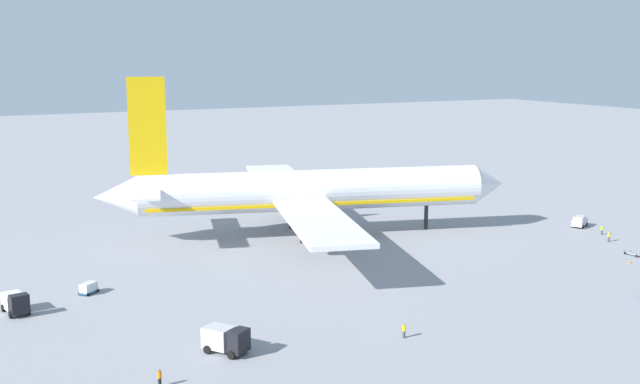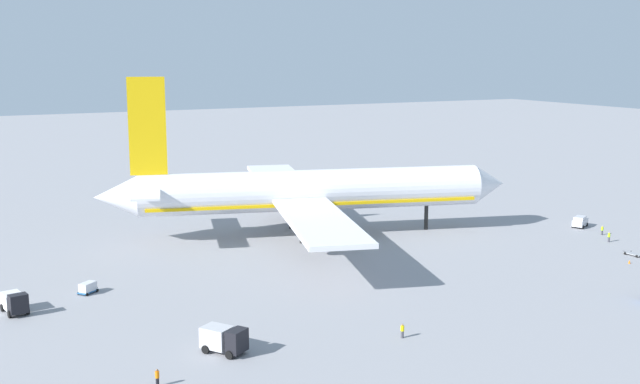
{
  "view_description": "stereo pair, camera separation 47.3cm",
  "coord_description": "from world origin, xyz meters",
  "px_view_note": "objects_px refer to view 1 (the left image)",
  "views": [
    {
      "loc": [
        -58.3,
        -117.26,
        30.96
      ],
      "look_at": [
        2.51,
        2.26,
        6.93
      ],
      "focal_mm": 43.67,
      "sensor_mm": 36.0,
      "label": 1
    },
    {
      "loc": [
        -57.88,
        -117.47,
        30.96
      ],
      "look_at": [
        2.51,
        2.26,
        6.93
      ],
      "focal_mm": 43.67,
      "sensor_mm": 36.0,
      "label": 2
    }
  ],
  "objects_px": {
    "baggage_cart_2": "(634,253)",
    "airliner": "(306,191)",
    "baggage_cart_0": "(152,192)",
    "ground_worker_1": "(609,237)",
    "ground_worker_0": "(602,230)",
    "ground_worker_2": "(160,378)",
    "service_van": "(580,221)",
    "service_truck_3": "(226,339)",
    "baggage_cart_1": "(89,288)",
    "ground_worker_3": "(404,331)",
    "traffic_cone_0": "(299,191)",
    "traffic_cone_1": "(629,261)",
    "service_truck_2": "(15,302)"
  },
  "relations": [
    {
      "from": "baggage_cart_2",
      "to": "airliner",
      "type": "bearing_deg",
      "value": 138.13
    },
    {
      "from": "baggage_cart_0",
      "to": "ground_worker_1",
      "type": "bearing_deg",
      "value": -53.37
    },
    {
      "from": "ground_worker_0",
      "to": "ground_worker_2",
      "type": "height_order",
      "value": "ground_worker_2"
    },
    {
      "from": "ground_worker_1",
      "to": "service_van",
      "type": "bearing_deg",
      "value": 68.75
    },
    {
      "from": "ground_worker_0",
      "to": "service_truck_3",
      "type": "bearing_deg",
      "value": -164.44
    },
    {
      "from": "service_van",
      "to": "baggage_cart_0",
      "type": "xyz_separation_m",
      "value": [
        -60.65,
        65.49,
        -0.19
      ]
    },
    {
      "from": "baggage_cart_1",
      "to": "ground_worker_3",
      "type": "bearing_deg",
      "value": -49.02
    },
    {
      "from": "traffic_cone_0",
      "to": "traffic_cone_1",
      "type": "height_order",
      "value": "same"
    },
    {
      "from": "airliner",
      "to": "ground_worker_3",
      "type": "height_order",
      "value": "airliner"
    },
    {
      "from": "ground_worker_0",
      "to": "traffic_cone_1",
      "type": "height_order",
      "value": "ground_worker_0"
    },
    {
      "from": "service_van",
      "to": "baggage_cart_0",
      "type": "relative_size",
      "value": 1.42
    },
    {
      "from": "baggage_cart_2",
      "to": "traffic_cone_0",
      "type": "bearing_deg",
      "value": 106.97
    },
    {
      "from": "service_van",
      "to": "traffic_cone_1",
      "type": "distance_m",
      "value": 24.69
    },
    {
      "from": "ground_worker_2",
      "to": "traffic_cone_0",
      "type": "distance_m",
      "value": 104.34
    },
    {
      "from": "traffic_cone_1",
      "to": "baggage_cart_1",
      "type": "bearing_deg",
      "value": 164.06
    },
    {
      "from": "airliner",
      "to": "baggage_cart_2",
      "type": "height_order",
      "value": "airliner"
    },
    {
      "from": "airliner",
      "to": "ground_worker_1",
      "type": "bearing_deg",
      "value": -32.52
    },
    {
      "from": "service_van",
      "to": "baggage_cart_1",
      "type": "relative_size",
      "value": 1.51
    },
    {
      "from": "ground_worker_0",
      "to": "airliner",
      "type": "bearing_deg",
      "value": 153.25
    },
    {
      "from": "traffic_cone_0",
      "to": "service_truck_3",
      "type": "bearing_deg",
      "value": -120.05
    },
    {
      "from": "baggage_cart_0",
      "to": "ground_worker_1",
      "type": "xyz_separation_m",
      "value": [
        56.54,
        -76.06,
        0.03
      ]
    },
    {
      "from": "ground_worker_0",
      "to": "ground_worker_3",
      "type": "xyz_separation_m",
      "value": [
        -57.57,
        -26.12,
        -0.01
      ]
    },
    {
      "from": "baggage_cart_0",
      "to": "traffic_cone_0",
      "type": "height_order",
      "value": "baggage_cart_0"
    },
    {
      "from": "baggage_cart_1",
      "to": "ground_worker_3",
      "type": "height_order",
      "value": "ground_worker_3"
    },
    {
      "from": "service_truck_2",
      "to": "traffic_cone_0",
      "type": "bearing_deg",
      "value": 41.95
    },
    {
      "from": "ground_worker_1",
      "to": "baggage_cart_2",
      "type": "bearing_deg",
      "value": -112.22
    },
    {
      "from": "baggage_cart_2",
      "to": "ground_worker_3",
      "type": "xyz_separation_m",
      "value": [
        -51.33,
        -13.77,
        0.55
      ]
    },
    {
      "from": "baggage_cart_0",
      "to": "ground_worker_2",
      "type": "xyz_separation_m",
      "value": [
        -25.59,
        -98.25,
        0.05
      ]
    },
    {
      "from": "airliner",
      "to": "baggage_cart_1",
      "type": "relative_size",
      "value": 24.43
    },
    {
      "from": "service_truck_3",
      "to": "service_truck_2",
      "type": "bearing_deg",
      "value": 127.97
    },
    {
      "from": "airliner",
      "to": "baggage_cart_0",
      "type": "height_order",
      "value": "airliner"
    },
    {
      "from": "airliner",
      "to": "baggage_cart_1",
      "type": "distance_m",
      "value": 43.81
    },
    {
      "from": "airliner",
      "to": "baggage_cart_1",
      "type": "height_order",
      "value": "airliner"
    },
    {
      "from": "baggage_cart_2",
      "to": "ground_worker_0",
      "type": "xyz_separation_m",
      "value": [
        6.24,
        12.34,
        0.56
      ]
    },
    {
      "from": "service_truck_2",
      "to": "ground_worker_0",
      "type": "height_order",
      "value": "service_truck_2"
    },
    {
      "from": "service_truck_3",
      "to": "ground_worker_2",
      "type": "xyz_separation_m",
      "value": [
        -8.46,
        -5.1,
        -0.66
      ]
    },
    {
      "from": "ground_worker_1",
      "to": "baggage_cart_0",
      "type": "bearing_deg",
      "value": 126.63
    },
    {
      "from": "service_truck_3",
      "to": "traffic_cone_0",
      "type": "height_order",
      "value": "service_truck_3"
    },
    {
      "from": "ground_worker_3",
      "to": "baggage_cart_0",
      "type": "bearing_deg",
      "value": 91.11
    },
    {
      "from": "traffic_cone_1",
      "to": "service_truck_2",
      "type": "bearing_deg",
      "value": 168.35
    },
    {
      "from": "baggage_cart_1",
      "to": "baggage_cart_2",
      "type": "relative_size",
      "value": 0.86
    },
    {
      "from": "service_truck_2",
      "to": "baggage_cart_0",
      "type": "distance_m",
      "value": 78.25
    },
    {
      "from": "baggage_cart_1",
      "to": "traffic_cone_0",
      "type": "xyz_separation_m",
      "value": [
        56.76,
        55.37,
        -0.52
      ]
    },
    {
      "from": "traffic_cone_0",
      "to": "baggage_cart_2",
      "type": "bearing_deg",
      "value": -73.03
    },
    {
      "from": "ground_worker_1",
      "to": "traffic_cone_1",
      "type": "height_order",
      "value": "ground_worker_1"
    },
    {
      "from": "baggage_cart_0",
      "to": "baggage_cart_1",
      "type": "height_order",
      "value": "baggage_cart_0"
    },
    {
      "from": "ground_worker_1",
      "to": "traffic_cone_0",
      "type": "height_order",
      "value": "ground_worker_1"
    },
    {
      "from": "service_truck_3",
      "to": "ground_worker_2",
      "type": "bearing_deg",
      "value": -148.92
    },
    {
      "from": "service_truck_3",
      "to": "service_van",
      "type": "relative_size",
      "value": 1.18
    },
    {
      "from": "service_van",
      "to": "traffic_cone_0",
      "type": "relative_size",
      "value": 8.13
    }
  ]
}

